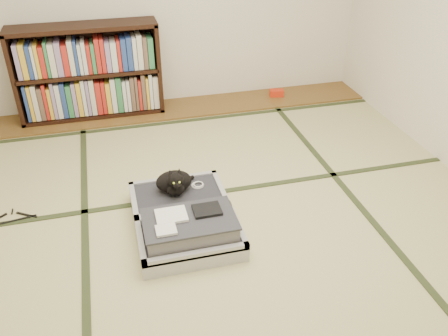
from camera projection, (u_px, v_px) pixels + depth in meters
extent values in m
plane|color=#CAC887|center=(230.00, 224.00, 3.38)|extent=(4.50, 4.50, 0.00)
cube|color=brown|center=(180.00, 108.00, 5.02)|extent=(4.00, 0.50, 0.02)
cube|color=red|center=(277.00, 93.00, 5.25)|extent=(0.17, 0.12, 0.07)
cube|color=#2D381E|center=(85.00, 247.00, 3.16)|extent=(0.05, 4.50, 0.01)
cube|color=#2D381E|center=(357.00, 202.00, 3.59)|extent=(0.05, 4.50, 0.01)
cube|color=#2D381E|center=(216.00, 192.00, 3.70)|extent=(4.00, 0.05, 0.01)
cube|color=#2D381E|center=(185.00, 121.00, 4.77)|extent=(4.00, 0.05, 0.01)
cube|color=black|center=(15.00, 78.00, 4.50)|extent=(0.04, 0.32, 0.90)
cube|color=black|center=(158.00, 66.00, 4.79)|extent=(0.04, 0.32, 0.90)
cube|color=black|center=(95.00, 113.00, 4.87)|extent=(1.40, 0.32, 0.04)
cube|color=black|center=(81.00, 27.00, 4.41)|extent=(1.40, 0.32, 0.04)
cube|color=black|center=(89.00, 72.00, 4.64)|extent=(1.34, 0.32, 0.03)
cube|color=black|center=(88.00, 67.00, 4.76)|extent=(1.40, 0.02, 0.90)
cube|color=gray|center=(92.00, 94.00, 4.74)|extent=(1.26, 0.22, 0.38)
cube|color=gray|center=(86.00, 54.00, 4.53)|extent=(1.26, 0.22, 0.34)
cube|color=#B2B2B7|center=(190.00, 241.00, 3.13)|extent=(0.68, 0.45, 0.12)
cube|color=#2A2B31|center=(190.00, 237.00, 3.12)|extent=(0.61, 0.38, 0.09)
cube|color=#B2B2B7|center=(197.00, 255.00, 2.93)|extent=(0.68, 0.04, 0.05)
cube|color=#B2B2B7|center=(184.00, 215.00, 3.27)|extent=(0.68, 0.04, 0.05)
cube|color=#B2B2B7|center=(141.00, 242.00, 3.03)|extent=(0.04, 0.45, 0.05)
cube|color=#B2B2B7|center=(237.00, 226.00, 3.17)|extent=(0.04, 0.45, 0.05)
cube|color=#B2B2B7|center=(179.00, 202.00, 3.50)|extent=(0.68, 0.45, 0.12)
cube|color=#2A2B31|center=(178.00, 198.00, 3.49)|extent=(0.61, 0.38, 0.09)
cube|color=#B2B2B7|center=(183.00, 211.00, 3.30)|extent=(0.68, 0.04, 0.05)
cube|color=#B2B2B7|center=(173.00, 180.00, 3.64)|extent=(0.68, 0.04, 0.05)
cube|color=#B2B2B7|center=(134.00, 201.00, 3.40)|extent=(0.04, 0.45, 0.05)
cube|color=#B2B2B7|center=(221.00, 189.00, 3.54)|extent=(0.04, 0.45, 0.05)
cylinder|color=black|center=(184.00, 212.00, 3.28)|extent=(0.61, 0.02, 0.02)
cube|color=gray|center=(190.00, 227.00, 3.07)|extent=(0.58, 0.35, 0.12)
cube|color=#34343B|center=(189.00, 219.00, 3.04)|extent=(0.60, 0.37, 0.01)
cube|color=white|center=(171.00, 215.00, 3.04)|extent=(0.20, 0.16, 0.02)
cube|color=black|center=(207.00, 210.00, 3.09)|extent=(0.18, 0.15, 0.02)
cube|color=white|center=(166.00, 230.00, 2.92)|extent=(0.13, 0.11, 0.02)
cube|color=white|center=(165.00, 268.00, 2.91)|extent=(0.05, 0.01, 0.04)
cube|color=white|center=(183.00, 266.00, 2.94)|extent=(0.05, 0.01, 0.03)
cube|color=orange|center=(232.00, 256.00, 3.00)|extent=(0.05, 0.01, 0.03)
cube|color=#197F33|center=(223.00, 256.00, 2.98)|extent=(0.04, 0.01, 0.03)
ellipsoid|color=black|center=(174.00, 182.00, 3.46)|extent=(0.26, 0.17, 0.16)
ellipsoid|color=black|center=(176.00, 189.00, 3.41)|extent=(0.13, 0.09, 0.09)
ellipsoid|color=black|center=(176.00, 180.00, 3.33)|extent=(0.11, 0.10, 0.11)
sphere|color=black|center=(177.00, 185.00, 3.30)|extent=(0.05, 0.05, 0.05)
cone|color=black|center=(170.00, 173.00, 3.31)|extent=(0.04, 0.05, 0.05)
cone|color=black|center=(179.00, 171.00, 3.32)|extent=(0.04, 0.05, 0.05)
sphere|color=#A5BF33|center=(174.00, 183.00, 3.28)|extent=(0.02, 0.02, 0.02)
sphere|color=#A5BF33|center=(180.00, 182.00, 3.29)|extent=(0.02, 0.02, 0.02)
cylinder|color=black|center=(184.00, 181.00, 3.58)|extent=(0.16, 0.10, 0.03)
torus|color=white|center=(198.00, 185.00, 3.55)|extent=(0.09, 0.09, 0.01)
torus|color=white|center=(198.00, 184.00, 3.54)|extent=(0.08, 0.08, 0.01)
cube|color=black|center=(10.00, 222.00, 3.38)|extent=(0.36, 0.08, 0.01)
cube|color=black|center=(27.00, 215.00, 3.45)|extent=(0.16, 0.11, 0.01)
cylinder|color=black|center=(12.00, 211.00, 3.49)|extent=(0.01, 0.06, 0.01)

